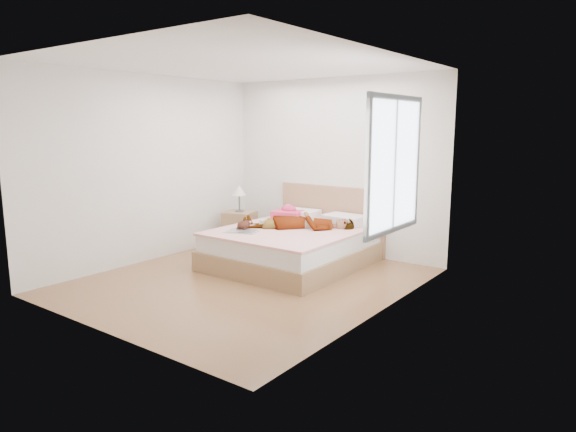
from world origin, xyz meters
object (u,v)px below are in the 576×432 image
object	(u,v)px
phone	(288,206)
coffee_mug	(263,223)
bed	(296,244)
magazine	(241,231)
towel	(288,214)
woman	(299,220)
plush_toy	(244,225)
nightstand	(240,226)

from	to	relation	value
phone	coffee_mug	bearing A→B (deg)	-115.15
bed	magazine	xyz separation A→B (m)	(-0.42, -0.67, 0.24)
phone	bed	bearing A→B (deg)	-73.99
towel	coffee_mug	size ratio (longest dim) A/B	3.87
coffee_mug	bed	bearing A→B (deg)	28.39
magazine	coffee_mug	size ratio (longest dim) A/B	3.88
towel	coffee_mug	bearing A→B (deg)	-86.78
woman	magazine	xyz separation A→B (m)	(-0.44, -0.72, -0.10)
plush_toy	magazine	bearing A→B (deg)	-63.52
magazine	bed	bearing A→B (deg)	58.15
woman	nightstand	xyz separation A→B (m)	(-1.37, 0.29, -0.29)
bed	nightstand	bearing A→B (deg)	165.78
woman	plush_toy	world-z (taller)	woman
bed	nightstand	world-z (taller)	bed
magazine	nightstand	bearing A→B (deg)	132.73
towel	magazine	distance (m)	1.09
bed	magazine	distance (m)	0.82
woman	coffee_mug	xyz separation A→B (m)	(-0.44, -0.28, -0.06)
magazine	plush_toy	xyz separation A→B (m)	(-0.06, 0.12, 0.06)
bed	towel	bearing A→B (deg)	137.08
woman	towel	size ratio (longest dim) A/B	3.16
phone	nightstand	world-z (taller)	nightstand
magazine	nightstand	world-z (taller)	nightstand
bed	coffee_mug	world-z (taller)	bed
towel	woman	bearing A→B (deg)	-37.83
bed	towel	world-z (taller)	bed
phone	coffee_mug	size ratio (longest dim) A/B	0.81
woman	towel	xyz separation A→B (m)	(-0.47, 0.37, -0.02)
bed	plush_toy	size ratio (longest dim) A/B	8.73
magazine	plush_toy	distance (m)	0.14
towel	nightstand	size ratio (longest dim) A/B	0.50
woman	magazine	world-z (taller)	woman
woman	phone	bearing A→B (deg)	-159.26
plush_toy	nightstand	world-z (taller)	nightstand
phone	magazine	size ratio (longest dim) A/B	0.21
phone	bed	xyz separation A→B (m)	(0.48, -0.45, -0.43)
woman	plush_toy	distance (m)	0.78
bed	nightstand	xyz separation A→B (m)	(-1.35, 0.34, 0.05)
phone	plush_toy	distance (m)	1.01
magazine	nightstand	distance (m)	1.39
nightstand	plush_toy	bearing A→B (deg)	-45.62
towel	plush_toy	world-z (taller)	towel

